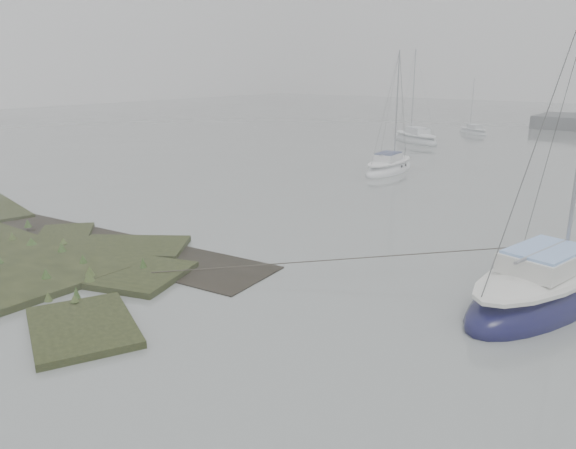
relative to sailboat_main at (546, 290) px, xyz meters
The scene contains 5 objects.
ground 23.16m from the sailboat_main, 114.46° to the left, with size 160.00×160.00×0.00m, color slate.
sailboat_main is the anchor object (origin of this frame).
sailboat_white 21.02m from the sailboat_main, 130.09° to the left, with size 2.32×5.97×8.25m.
sailboat_far_a 36.00m from the sailboat_main, 121.07° to the left, with size 6.35×5.07×8.79m.
sailboat_far_c 43.97m from the sailboat_main, 112.48° to the left, with size 4.28×3.67×6.04m.
Camera 1 is at (12.88, -7.83, 6.65)m, focal length 35.00 mm.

